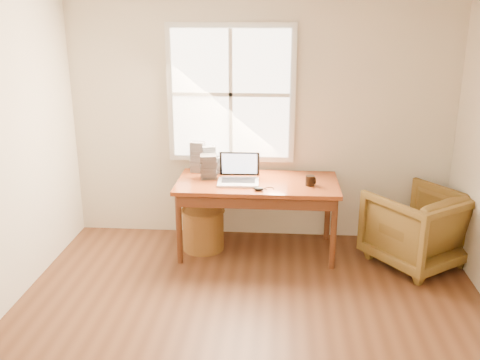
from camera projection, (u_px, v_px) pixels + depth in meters
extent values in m
cube|color=brown|center=(245.00, 359.00, 3.84)|extent=(4.00, 4.50, 0.02)
cube|color=beige|center=(260.00, 118.00, 5.58)|extent=(4.00, 0.02, 2.60)
cube|color=silver|center=(231.00, 94.00, 5.49)|extent=(1.32, 0.05, 1.42)
cube|color=white|center=(231.00, 94.00, 5.46)|extent=(1.20, 0.02, 1.30)
cube|color=silver|center=(231.00, 95.00, 5.45)|extent=(0.04, 0.02, 1.30)
cube|color=silver|center=(231.00, 95.00, 5.45)|extent=(1.20, 0.02, 0.04)
cube|color=brown|center=(257.00, 183.00, 5.32)|extent=(1.60, 0.80, 0.04)
imported|color=brown|center=(417.00, 228.00, 5.15)|extent=(1.12, 1.13, 0.74)
cylinder|color=brown|center=(203.00, 230.00, 5.52)|extent=(0.45, 0.45, 0.42)
ellipsoid|color=black|center=(259.00, 189.00, 5.04)|extent=(0.11, 0.08, 0.03)
cylinder|color=black|center=(310.00, 181.00, 5.17)|extent=(0.11, 0.11, 0.10)
cube|color=#ACB0B8|center=(208.00, 159.00, 5.58)|extent=(0.18, 0.17, 0.28)
cube|color=#222227|center=(209.00, 166.00, 5.37)|extent=(0.18, 0.17, 0.24)
cube|color=#A9ABB7|center=(198.00, 157.00, 5.59)|extent=(0.16, 0.14, 0.32)
cube|color=silver|center=(225.00, 165.00, 5.55)|extent=(0.16, 0.14, 0.17)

